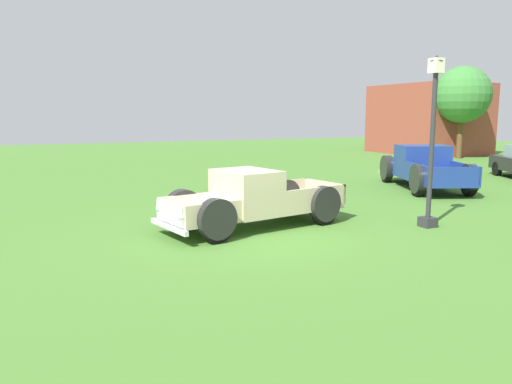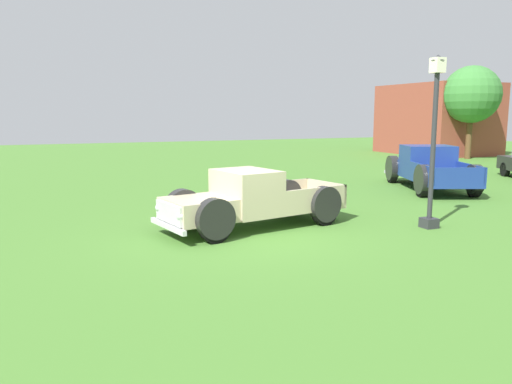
{
  "view_description": "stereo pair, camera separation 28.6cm",
  "coord_description": "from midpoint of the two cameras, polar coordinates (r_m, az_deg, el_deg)",
  "views": [
    {
      "loc": [
        10.62,
        -4.54,
        2.85
      ],
      "look_at": [
        -0.7,
        0.43,
        0.9
      ],
      "focal_mm": 34.96,
      "sensor_mm": 36.0,
      "label": 1
    },
    {
      "loc": [
        10.74,
        -4.28,
        2.85
      ],
      "look_at": [
        -0.7,
        0.43,
        0.9
      ],
      "focal_mm": 34.96,
      "sensor_mm": 36.0,
      "label": 2
    }
  ],
  "objects": [
    {
      "name": "brick_pavilion",
      "position": [
        38.26,
        20.18,
        7.81
      ],
      "size": [
        7.14,
        5.68,
        4.88
      ],
      "color": "brown",
      "rests_on": "ground_plane"
    },
    {
      "name": "lamp_post_near",
      "position": [
        13.09,
        20.25,
        5.68
      ],
      "size": [
        0.36,
        0.36,
        4.25
      ],
      "color": "#2D2D33",
      "rests_on": "ground_plane"
    },
    {
      "name": "ground_plane",
      "position": [
        11.9,
        0.08,
        -4.89
      ],
      "size": [
        80.0,
        80.0,
        0.0
      ],
      "primitive_type": "plane",
      "color": "#477A2D"
    },
    {
      "name": "pickup_truck_behind_right",
      "position": [
        20.38,
        19.3,
        2.65
      ],
      "size": [
        5.7,
        3.73,
        1.65
      ],
      "color": "navy",
      "rests_on": "ground_plane"
    },
    {
      "name": "pickup_truck_foreground",
      "position": [
        12.36,
        -0.68,
        -1.05
      ],
      "size": [
        2.7,
        5.06,
        1.47
      ],
      "color": "#C6B793",
      "rests_on": "ground_plane"
    },
    {
      "name": "oak_tree_west",
      "position": [
        34.48,
        23.65,
        10.16
      ],
      "size": [
        3.56,
        3.56,
        5.81
      ],
      "color": "brown",
      "rests_on": "ground_plane"
    }
  ]
}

